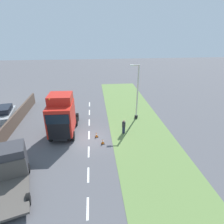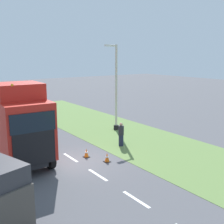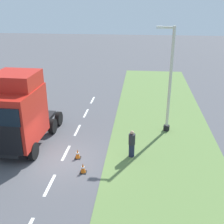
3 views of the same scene
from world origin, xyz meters
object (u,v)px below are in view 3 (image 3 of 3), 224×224
at_px(lorry_cab, 18,113).
at_px(pedestrian, 132,144).
at_px(traffic_cone_trailing, 83,168).
at_px(traffic_cone_lead, 78,154).
at_px(lamp_post, 169,87).

height_order(lorry_cab, pedestrian, lorry_cab).
height_order(lorry_cab, traffic_cone_trailing, lorry_cab).
xyz_separation_m(traffic_cone_lead, traffic_cone_trailing, (-0.61, 1.42, 0.00)).
bearing_deg(lamp_post, lorry_cab, 21.33).
distance_m(traffic_cone_lead, traffic_cone_trailing, 1.55).
distance_m(lamp_post, traffic_cone_trailing, 8.06).
distance_m(lorry_cab, pedestrian, 7.04).
xyz_separation_m(lamp_post, pedestrian, (2.28, 3.80, -2.39)).
height_order(lamp_post, pedestrian, lamp_post).
xyz_separation_m(lamp_post, traffic_cone_trailing, (4.82, 5.76, -2.94)).
bearing_deg(traffic_cone_trailing, lorry_cab, -26.93).
bearing_deg(traffic_cone_trailing, pedestrian, -142.30).
height_order(pedestrian, traffic_cone_trailing, pedestrian).
xyz_separation_m(lorry_cab, lamp_post, (-9.13, -3.57, 0.81)).
height_order(lorry_cab, traffic_cone_lead, lorry_cab).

